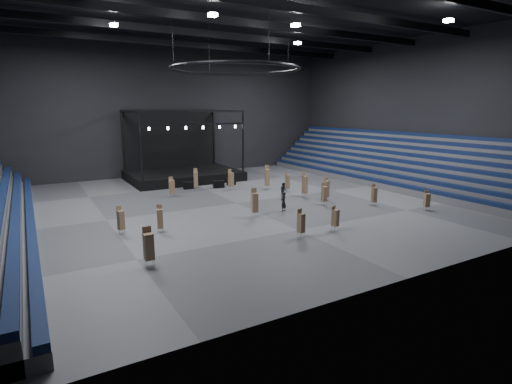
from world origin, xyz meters
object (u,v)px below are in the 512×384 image
chair_stack_10 (327,188)px  chair_stack_15 (196,179)px  crew_member (284,190)px  chair_stack_9 (121,220)px  flight_case_right (231,182)px  chair_stack_14 (267,177)px  chair_stack_8 (305,184)px  chair_stack_6 (149,246)px  chair_stack_12 (172,186)px  flight_case_left (189,185)px  chair_stack_7 (301,222)px  chair_stack_0 (374,195)px  chair_stack_13 (255,202)px  flight_case_mid (219,184)px  chair_stack_11 (231,179)px  stage (181,168)px  chair_stack_2 (335,217)px  man_center (283,202)px  chair_stack_1 (160,218)px  chair_stack_4 (427,200)px  chair_stack_5 (287,181)px  chair_stack_3 (324,194)px

chair_stack_10 → chair_stack_15: chair_stack_15 is taller
chair_stack_10 → crew_member: 4.62m
chair_stack_9 → chair_stack_15: (11.03, 12.60, 0.19)m
flight_case_right → chair_stack_14: 5.21m
chair_stack_8 → chair_stack_6: bearing=-167.0°
chair_stack_12 → chair_stack_15: bearing=22.4°
flight_case_left → chair_stack_12: bearing=-134.7°
chair_stack_7 → chair_stack_12: bearing=91.9°
chair_stack_8 → chair_stack_14: (-1.23, 5.69, 0.05)m
flight_case_right → chair_stack_0: chair_stack_0 is taller
chair_stack_6 → chair_stack_13: bearing=30.4°
flight_case_mid → chair_stack_15: size_ratio=0.49×
chair_stack_15 → chair_stack_10: bearing=-31.7°
flight_case_right → chair_stack_11: size_ratio=0.43×
stage → chair_stack_2: bearing=-85.0°
chair_stack_11 → man_center: bearing=-107.5°
flight_case_mid → chair_stack_13: (-2.79, -13.59, 0.90)m
chair_stack_9 → chair_stack_13: bearing=-20.5°
chair_stack_0 → chair_stack_1: (-20.76, 1.91, 0.04)m
chair_stack_4 → chair_stack_13: size_ratio=0.75×
chair_stack_14 → stage: bearing=136.2°
chair_stack_10 → crew_member: (-3.08, 3.41, -0.45)m
stage → man_center: bearing=-83.9°
chair_stack_13 → crew_member: bearing=48.7°
chair_stack_0 → chair_stack_10: chair_stack_10 is taller
chair_stack_10 → man_center: 6.57m
chair_stack_8 → chair_stack_1: bearing=179.2°
stage → flight_case_mid: stage is taller
flight_case_left → chair_stack_10: 16.48m
chair_stack_11 → flight_case_right: bearing=46.8°
flight_case_right → chair_stack_5: size_ratio=0.45×
flight_case_mid → chair_stack_13: size_ratio=0.50×
chair_stack_2 → chair_stack_6: bearing=164.4°
chair_stack_12 → crew_member: (10.22, -6.38, -0.35)m
chair_stack_11 → crew_member: size_ratio=1.51×
chair_stack_3 → chair_stack_6: bearing=-156.3°
stage → crew_member: stage is taller
chair_stack_1 → chair_stack_2: bearing=-14.4°
chair_stack_6 → chair_stack_15: (10.92, 20.00, 0.01)m
chair_stack_6 → chair_stack_11: chair_stack_6 is taller
chair_stack_1 → chair_stack_4: bearing=-0.5°
chair_stack_13 → chair_stack_10: bearing=20.9°
chair_stack_8 → chair_stack_3: bearing=-113.9°
stage → chair_stack_15: stage is taller
chair_stack_0 → man_center: size_ratio=1.16×
chair_stack_2 → chair_stack_5: bearing=54.3°
chair_stack_1 → chair_stack_10: bearing=20.0°
chair_stack_9 → chair_stack_5: bearing=2.4°
flight_case_left → chair_stack_9: size_ratio=0.58×
chair_stack_0 → chair_stack_15: (-12.41, 15.63, 0.22)m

